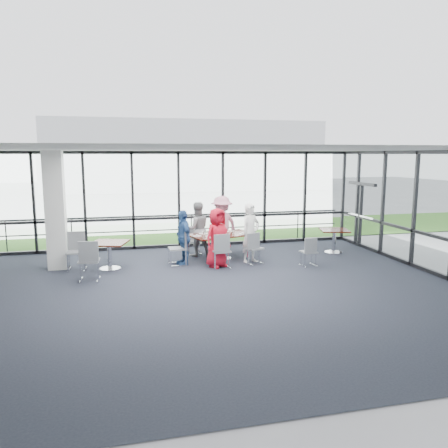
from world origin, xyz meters
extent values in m
cube|color=#1E232F|center=(0.00, 0.00, -0.01)|extent=(12.00, 10.00, 0.02)
cube|color=silver|center=(0.00, 0.00, 3.20)|extent=(12.00, 10.00, 0.04)
cube|color=silver|center=(0.00, -5.00, 1.60)|extent=(12.00, 0.10, 3.20)
cube|color=white|center=(0.00, 5.00, 1.60)|extent=(12.00, 0.10, 3.20)
cube|color=white|center=(6.00, 0.00, 1.60)|extent=(0.10, 10.00, 3.20)
cube|color=black|center=(6.00, 3.75, 1.05)|extent=(0.12, 1.60, 2.10)
cube|color=white|center=(-3.60, 3.00, 1.60)|extent=(0.50, 0.50, 3.20)
cube|color=slate|center=(0.00, 10.00, -0.02)|extent=(80.00, 70.00, 0.02)
cube|color=#326321|center=(0.00, 8.00, 0.01)|extent=(80.00, 5.00, 0.01)
cube|color=silver|center=(4.00, 32.00, 3.00)|extent=(24.00, 10.00, 6.00)
cylinder|color=#2D2D33|center=(0.00, 5.60, 0.50)|extent=(12.00, 0.06, 0.06)
cube|color=#361108|center=(1.01, 3.03, 0.73)|extent=(2.07, 1.51, 0.04)
cylinder|color=silver|center=(1.01, 3.03, 0.35)|extent=(0.12, 0.12, 0.71)
cylinder|color=silver|center=(1.01, 3.03, 0.01)|extent=(0.56, 0.56, 0.03)
cube|color=#361108|center=(-2.23, 2.56, 0.73)|extent=(1.14, 1.14, 0.04)
cylinder|color=silver|center=(-2.23, 2.56, 0.35)|extent=(0.12, 0.12, 0.71)
cube|color=#361108|center=(4.65, 3.00, 0.73)|extent=(1.05, 1.05, 0.04)
cylinder|color=silver|center=(4.65, 3.00, 0.35)|extent=(0.12, 0.12, 0.71)
imported|color=red|center=(0.67, 2.13, 0.82)|extent=(0.96, 0.85, 1.64)
imported|color=white|center=(1.72, 2.42, 0.86)|extent=(0.76, 0.69, 1.71)
imported|color=gray|center=(0.36, 3.59, 0.83)|extent=(0.86, 0.58, 1.66)
imported|color=pink|center=(1.20, 3.84, 0.90)|extent=(1.31, 1.08, 1.81)
imported|color=#2D518A|center=(-0.20, 2.61, 0.78)|extent=(0.69, 1.00, 1.56)
cylinder|color=white|center=(0.59, 2.57, 0.76)|extent=(0.28, 0.28, 0.01)
cylinder|color=white|center=(1.61, 2.86, 0.76)|extent=(0.24, 0.24, 0.01)
cylinder|color=white|center=(0.48, 3.22, 0.76)|extent=(0.28, 0.28, 0.01)
cylinder|color=white|center=(1.34, 3.43, 0.76)|extent=(0.24, 0.24, 0.01)
cylinder|color=white|center=(0.24, 2.83, 0.76)|extent=(0.26, 0.26, 0.01)
cylinder|color=white|center=(0.88, 2.76, 0.82)|extent=(0.07, 0.07, 0.14)
cylinder|color=white|center=(1.35, 2.97, 0.81)|extent=(0.06, 0.06, 0.13)
cylinder|color=white|center=(0.97, 3.21, 0.81)|extent=(0.06, 0.06, 0.13)
cylinder|color=white|center=(0.42, 2.66, 0.83)|extent=(0.08, 0.08, 0.15)
cube|color=beige|center=(0.95, 2.59, 0.75)|extent=(0.40, 0.38, 0.00)
cube|color=beige|center=(1.87, 2.97, 0.75)|extent=(0.31, 0.25, 0.00)
cube|color=beige|center=(1.06, 3.43, 0.75)|extent=(0.30, 0.34, 0.00)
cube|color=black|center=(1.07, 3.09, 0.77)|extent=(0.10, 0.07, 0.04)
cylinder|color=#A81D02|center=(0.97, 3.07, 0.84)|extent=(0.06, 0.06, 0.18)
cylinder|color=#146D2F|center=(1.06, 3.08, 0.85)|extent=(0.05, 0.05, 0.20)
camera|label=1|loc=(-1.86, -9.40, 3.10)|focal=35.00mm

